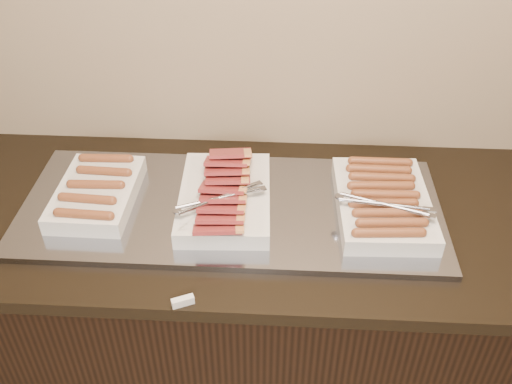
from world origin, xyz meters
The scene contains 6 objects.
counter centered at (0.00, 2.13, 0.45)m, with size 2.06×0.76×0.90m.
warming_tray centered at (-0.01, 2.13, 0.91)m, with size 1.20×0.50×0.02m, color gray.
dish_left centered at (-0.40, 2.13, 0.95)m, with size 0.22×0.33×0.07m.
dish_center centered at (-0.03, 2.13, 0.95)m, with size 0.27×0.41×0.09m.
dish_right centered at (0.42, 2.13, 0.95)m, with size 0.28×0.39×0.08m.
label_holder centered at (-0.09, 1.77, 0.91)m, with size 0.05×0.02×0.02m, color silver.
Camera 1 is at (0.13, 0.87, 1.95)m, focal length 40.00 mm.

